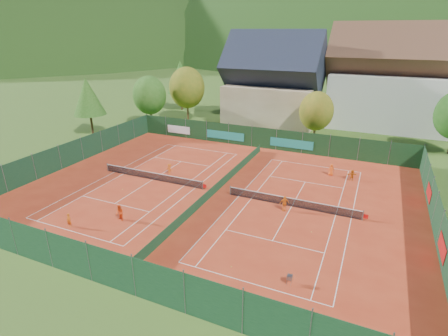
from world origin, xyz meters
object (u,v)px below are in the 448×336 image
Objects in this scene: ball_hopper at (290,277)px; player_right_near at (284,203)px; chalet at (273,87)px; player_left_far at (170,169)px; player_right_far_b at (352,175)px; hotel_block_a at (393,84)px; player_left_mid at (120,213)px; player_left_near at (69,220)px; player_right_far_a at (331,170)px.

player_right_near is at bearing 106.78° from ball_hopper.
chalet reaches higher than player_right_near.
ball_hopper is 0.52× the size of player_right_near.
player_right_near is (-2.97, 9.86, 0.21)m from ball_hopper.
player_right_far_b is (19.76, 6.74, -0.01)m from player_left_far.
player_right_near is at bearing -102.89° from hotel_block_a.
player_left_mid is 1.01× the size of player_right_near.
player_right_near reaches higher than player_left_near.
hotel_block_a is 53.83m from player_left_near.
player_right_near is at bearing 49.37° from player_left_mid.
ball_hopper is 0.52× the size of player_left_mid.
player_left_near is at bearing 25.58° from player_right_far_b.
ball_hopper is 10.30m from player_right_near.
hotel_block_a is 15.53× the size of player_right_far_a.
player_right_far_a is at bearing -56.92° from chalet.
chalet is at bearing -87.58° from player_left_far.
chalet is 10.59× the size of player_right_near.
player_right_far_b is (2.17, 19.86, 0.09)m from ball_hopper.
chalet is 10.53× the size of player_left_mid.
player_right_far_a is (-5.69, -26.43, -6.69)m from hotel_block_a.
chalet is 39.27m from player_left_mid.
player_left_mid is 24.10m from player_right_far_a.
player_left_near is 0.90× the size of player_right_far_a.
player_left_far is at bearing 132.23° from player_right_near.
player_left_mid is 1.11× the size of player_right_far_a.
player_left_far is (1.58, 13.58, 0.03)m from player_left_near.
ball_hopper is at bearing -96.69° from hotel_block_a.
player_right_near is 11.25m from player_right_far_b.
player_left_near is at bearing 94.17° from player_left_far.
hotel_block_a reaches higher than player_right_near.
chalet reaches higher than player_right_far_b.
player_right_far_b is at bearing 40.65° from player_left_near.
player_left_mid reaches higher than player_left_far.
player_left_far reaches higher than ball_hopper.
player_left_near is 0.97× the size of player_right_far_b.
player_right_far_b reaches higher than player_left_near.
chalet is 42.18m from player_left_near.
player_right_far_a is (-0.19, 20.48, 0.14)m from ball_hopper.
player_right_far_a reaches higher than player_right_far_b.
hotel_block_a is 41.47m from player_left_far.
player_right_near is at bearing 178.21° from player_left_far.
chalet is 0.75× the size of hotel_block_a.
hotel_block_a reaches higher than player_right_far_b.
hotel_block_a reaches higher than player_left_near.
chalet is at bearing -71.05° from player_right_far_a.
hotel_block_a is 16.53× the size of player_left_far.
player_left_far reaches higher than player_left_near.
player_left_mid is 1.18× the size of player_left_far.
hotel_block_a reaches higher than ball_hopper.
player_left_mid is at bearing 172.26° from ball_hopper.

